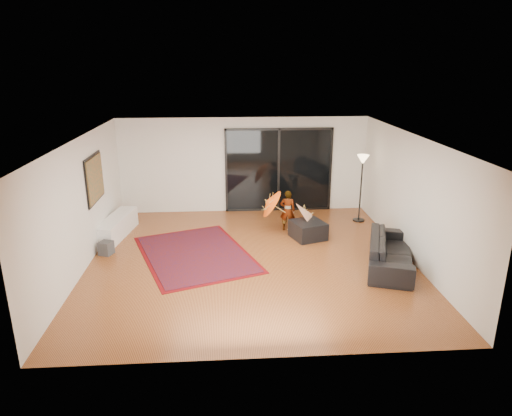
{
  "coord_description": "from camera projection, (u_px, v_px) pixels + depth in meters",
  "views": [
    {
      "loc": [
        -0.52,
        -9.2,
        4.19
      ],
      "look_at": [
        0.13,
        0.3,
        1.1
      ],
      "focal_mm": 32.0,
      "sensor_mm": 36.0,
      "label": 1
    }
  ],
  "objects": [
    {
      "name": "painting",
      "position": [
        95.0,
        179.0,
        10.27
      ],
      "size": [
        0.04,
        1.28,
        1.08
      ],
      "color": "black",
      "rests_on": "wall_left"
    },
    {
      "name": "sliding_door",
      "position": [
        279.0,
        170.0,
        13.04
      ],
      "size": [
        3.06,
        0.07,
        2.4
      ],
      "color": "black",
      "rests_on": "wall_back"
    },
    {
      "name": "wall_left",
      "position": [
        82.0,
        205.0,
        9.41
      ],
      "size": [
        0.0,
        7.0,
        7.0
      ],
      "primitive_type": "plane",
      "rotation": [
        1.57,
        0.0,
        1.57
      ],
      "color": "silver",
      "rests_on": "floor"
    },
    {
      "name": "speaker",
      "position": [
        106.0,
        248.0,
        10.29
      ],
      "size": [
        0.35,
        0.35,
        0.31
      ],
      "primitive_type": "cube",
      "rotation": [
        0.0,
        0.0,
        -0.37
      ],
      "color": "#424244",
      "rests_on": "floor"
    },
    {
      "name": "parasol_white",
      "position": [
        312.0,
        213.0,
        11.57
      ],
      "size": [
        0.65,
        0.89,
        0.95
      ],
      "rotation": [
        0.0,
        0.99,
        0.0
      ],
      "color": "white",
      "rests_on": "floor"
    },
    {
      "name": "media_console",
      "position": [
        117.0,
        227.0,
        11.34
      ],
      "size": [
        0.73,
        1.85,
        0.5
      ],
      "primitive_type": "cube",
      "rotation": [
        0.0,
        0.0,
        -0.16
      ],
      "color": "white",
      "rests_on": "floor"
    },
    {
      "name": "wall_front",
      "position": [
        265.0,
        275.0,
        6.32
      ],
      "size": [
        7.0,
        0.0,
        7.0
      ],
      "primitive_type": "plane",
      "rotation": [
        -1.57,
        0.0,
        0.0
      ],
      "color": "silver",
      "rests_on": "floor"
    },
    {
      "name": "sofa",
      "position": [
        391.0,
        251.0,
        9.67
      ],
      "size": [
        1.55,
        2.4,
        0.65
      ],
      "primitive_type": "imported",
      "rotation": [
        0.0,
        0.0,
        1.24
      ],
      "color": "black",
      "rests_on": "floor"
    },
    {
      "name": "floor",
      "position": [
        251.0,
        260.0,
        10.05
      ],
      "size": [
        7.0,
        7.0,
        0.0
      ],
      "primitive_type": "plane",
      "color": "#9C562A",
      "rests_on": "ground"
    },
    {
      "name": "floor_lamp",
      "position": [
        362.0,
        169.0,
        12.07
      ],
      "size": [
        0.31,
        0.31,
        1.83
      ],
      "color": "black",
      "rests_on": "floor"
    },
    {
      "name": "persian_rug",
      "position": [
        196.0,
        254.0,
        10.33
      ],
      "size": [
        3.16,
        3.69,
        0.02
      ],
      "rotation": [
        0.0,
        0.0,
        0.35
      ],
      "color": "#5C070B",
      "rests_on": "floor"
    },
    {
      "name": "wall_back",
      "position": [
        244.0,
        165.0,
        12.96
      ],
      "size": [
        7.0,
        0.0,
        7.0
      ],
      "primitive_type": "plane",
      "rotation": [
        1.57,
        0.0,
        0.0
      ],
      "color": "silver",
      "rests_on": "floor"
    },
    {
      "name": "child",
      "position": [
        288.0,
        210.0,
        11.66
      ],
      "size": [
        0.43,
        0.33,
        1.06
      ],
      "primitive_type": "imported",
      "rotation": [
        0.0,
        0.0,
        2.93
      ],
      "color": "#999999",
      "rests_on": "floor"
    },
    {
      "name": "ceiling",
      "position": [
        250.0,
        138.0,
        9.22
      ],
      "size": [
        7.0,
        7.0,
        0.0
      ],
      "primitive_type": "plane",
      "rotation": [
        3.14,
        0.0,
        0.0
      ],
      "color": "white",
      "rests_on": "wall_back"
    },
    {
      "name": "parasol_orange",
      "position": [
        266.0,
        204.0,
        11.52
      ],
      "size": [
        0.57,
        0.76,
        0.85
      ],
      "rotation": [
        0.0,
        -0.98,
        0.0
      ],
      "color": "#FA560D",
      "rests_on": "child"
    },
    {
      "name": "wall_right",
      "position": [
        412.0,
        198.0,
        9.87
      ],
      "size": [
        0.0,
        7.0,
        7.0
      ],
      "primitive_type": "plane",
      "rotation": [
        1.57,
        0.0,
        -1.57
      ],
      "color": "silver",
      "rests_on": "floor"
    },
    {
      "name": "ottoman",
      "position": [
        308.0,
        230.0,
        11.22
      ],
      "size": [
        0.94,
        0.94,
        0.42
      ],
      "primitive_type": "cube",
      "rotation": [
        0.0,
        0.0,
        0.33
      ],
      "color": "black",
      "rests_on": "floor"
    }
  ]
}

